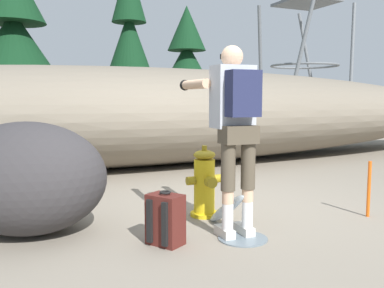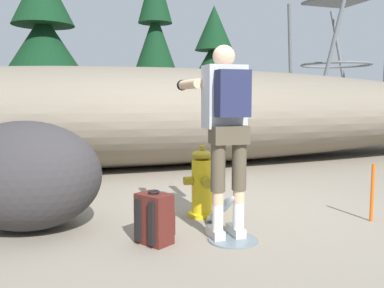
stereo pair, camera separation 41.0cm
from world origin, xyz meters
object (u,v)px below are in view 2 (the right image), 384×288
boulder_large (1,173)px  survey_stake (372,193)px  fire_hydrant (202,184)px  boulder_mid (26,175)px  spare_backpack (155,219)px  utility_worker (225,116)px

boulder_large → survey_stake: bearing=-30.8°
fire_hydrant → boulder_mid: size_ratio=0.52×
fire_hydrant → boulder_mid: 1.77m
fire_hydrant → spare_backpack: size_ratio=1.63×
utility_worker → spare_backpack: bearing=91.3°
boulder_large → utility_worker: bearing=-45.7°
spare_backpack → boulder_large: bearing=92.1°
fire_hydrant → survey_stake: fire_hydrant is taller
boulder_mid → spare_backpack: bearing=-36.0°
utility_worker → boulder_large: utility_worker is taller
utility_worker → fire_hydrant: bearing=-0.0°
fire_hydrant → survey_stake: bearing=-24.4°
spare_backpack → survey_stake: (2.27, -0.07, 0.08)m
spare_backpack → boulder_large: (-1.45, 2.14, 0.12)m
fire_hydrant → utility_worker: (-0.02, -0.66, 0.76)m
survey_stake → boulder_mid: bearing=165.6°
utility_worker → survey_stake: bearing=-90.3°
fire_hydrant → utility_worker: utility_worker is taller
spare_backpack → survey_stake: bearing=-33.8°
boulder_large → survey_stake: boulder_large is taller
utility_worker → survey_stake: utility_worker is taller
utility_worker → survey_stake: 1.81m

